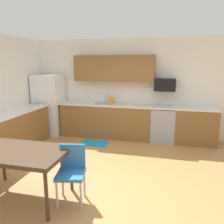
{
  "coord_description": "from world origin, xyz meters",
  "views": [
    {
      "loc": [
        1.17,
        -3.7,
        2.03
      ],
      "look_at": [
        0.0,
        1.0,
        1.0
      ],
      "focal_mm": 36.66,
      "sensor_mm": 36.0,
      "label": 1
    }
  ],
  "objects_px": {
    "dining_table": "(20,155)",
    "microwave": "(165,85)",
    "refrigerator": "(50,104)",
    "chair_near_table": "(72,169)",
    "kettle": "(111,101)",
    "oven_range": "(163,124)"
  },
  "relations": [
    {
      "from": "dining_table",
      "to": "chair_near_table",
      "type": "bearing_deg",
      "value": 9.98
    },
    {
      "from": "oven_range",
      "to": "chair_near_table",
      "type": "bearing_deg",
      "value": -111.75
    },
    {
      "from": "dining_table",
      "to": "kettle",
      "type": "height_order",
      "value": "kettle"
    },
    {
      "from": "chair_near_table",
      "to": "kettle",
      "type": "height_order",
      "value": "kettle"
    },
    {
      "from": "dining_table",
      "to": "chair_near_table",
      "type": "height_order",
      "value": "chair_near_table"
    },
    {
      "from": "microwave",
      "to": "dining_table",
      "type": "height_order",
      "value": "microwave"
    },
    {
      "from": "kettle",
      "to": "refrigerator",
      "type": "bearing_deg",
      "value": -175.94
    },
    {
      "from": "microwave",
      "to": "dining_table",
      "type": "bearing_deg",
      "value": -120.96
    },
    {
      "from": "chair_near_table",
      "to": "dining_table",
      "type": "bearing_deg",
      "value": -170.02
    },
    {
      "from": "microwave",
      "to": "kettle",
      "type": "distance_m",
      "value": 1.49
    },
    {
      "from": "oven_range",
      "to": "kettle",
      "type": "bearing_deg",
      "value": 177.98
    },
    {
      "from": "refrigerator",
      "to": "microwave",
      "type": "relative_size",
      "value": 3.19
    },
    {
      "from": "chair_near_table",
      "to": "kettle",
      "type": "distance_m",
      "value": 3.2
    },
    {
      "from": "dining_table",
      "to": "microwave",
      "type": "bearing_deg",
      "value": 59.04
    },
    {
      "from": "oven_range",
      "to": "microwave",
      "type": "xyz_separation_m",
      "value": [
        0.0,
        0.1,
        1.03
      ]
    },
    {
      "from": "oven_range",
      "to": "chair_near_table",
      "type": "xyz_separation_m",
      "value": [
        -1.24,
        -3.1,
        0.05
      ]
    },
    {
      "from": "oven_range",
      "to": "chair_near_table",
      "type": "distance_m",
      "value": 3.34
    },
    {
      "from": "refrigerator",
      "to": "dining_table",
      "type": "xyz_separation_m",
      "value": [
        1.25,
        -3.16,
        -0.16
      ]
    },
    {
      "from": "oven_range",
      "to": "kettle",
      "type": "relative_size",
      "value": 4.55
    },
    {
      "from": "oven_range",
      "to": "chair_near_table",
      "type": "relative_size",
      "value": 1.07
    },
    {
      "from": "dining_table",
      "to": "chair_near_table",
      "type": "distance_m",
      "value": 0.8
    },
    {
      "from": "oven_range",
      "to": "dining_table",
      "type": "distance_m",
      "value": 3.81
    }
  ]
}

